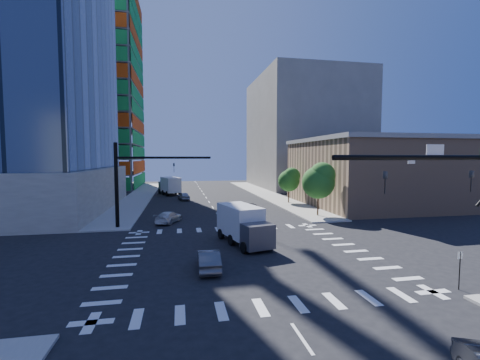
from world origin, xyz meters
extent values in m
plane|color=black|center=(0.00, 0.00, 0.00)|extent=(160.00, 160.00, 0.00)
cube|color=silver|center=(0.00, 0.00, 0.01)|extent=(20.00, 20.00, 0.01)
cube|color=gray|center=(12.50, 40.00, 0.07)|extent=(5.00, 60.00, 0.15)
cube|color=gray|center=(-12.50, 40.00, 0.07)|extent=(5.00, 60.00, 0.15)
cube|color=#1A913B|center=(-14.90, 62.00, 24.50)|extent=(0.12, 24.00, 49.00)
cube|color=#C5400B|center=(-27.50, 49.40, 24.50)|extent=(24.00, 0.12, 49.00)
cube|color=tan|center=(25.00, 22.00, 5.00)|extent=(20.00, 22.00, 10.00)
cube|color=slate|center=(25.00, 22.00, 10.30)|extent=(20.50, 22.50, 0.60)
cube|color=slate|center=(27.00, 55.00, 14.00)|extent=(24.00, 30.00, 28.00)
cylinder|color=black|center=(6.50, -11.50, 7.55)|extent=(10.00, 0.24, 0.24)
imported|color=black|center=(8.50, -11.50, 6.45)|extent=(0.16, 0.20, 1.00)
imported|color=black|center=(4.00, -11.50, 6.45)|extent=(0.16, 0.20, 1.00)
cube|color=white|center=(6.50, -11.50, 7.90)|extent=(0.90, 0.04, 0.50)
cylinder|color=black|center=(-11.50, 11.50, 4.65)|extent=(0.40, 0.40, 9.00)
cylinder|color=black|center=(-6.50, 11.50, 7.55)|extent=(10.00, 0.24, 0.24)
imported|color=black|center=(-5.50, 11.50, 6.45)|extent=(0.16, 0.20, 1.00)
cylinder|color=#382316|center=(12.50, 14.00, 1.29)|extent=(0.20, 0.20, 2.27)
sphere|color=#114316|center=(12.50, 14.00, 4.38)|extent=(4.16, 4.16, 4.16)
sphere|color=#397928|center=(12.90, 13.70, 5.35)|extent=(3.25, 3.25, 3.25)
cylinder|color=#382316|center=(12.80, 26.00, 1.11)|extent=(0.20, 0.20, 1.92)
sphere|color=#114316|center=(12.80, 26.00, 3.72)|extent=(3.52, 3.52, 3.52)
sphere|color=#397928|center=(13.20, 25.70, 4.55)|extent=(2.75, 2.75, 2.75)
cylinder|color=black|center=(10.70, -9.00, 1.10)|extent=(0.06, 0.06, 2.20)
cube|color=silver|center=(10.70, -9.00, 2.00)|extent=(0.30, 0.03, 0.40)
imported|color=black|center=(4.01, 16.26, 0.76)|extent=(3.18, 5.74, 1.52)
imported|color=silver|center=(-6.19, 13.48, 0.65)|extent=(3.49, 4.86, 1.31)
imported|color=#A2A3AA|center=(-4.17, 33.38, 0.69)|extent=(2.32, 4.30, 1.39)
imported|color=#4F5055|center=(-3.07, -2.98, 0.67)|extent=(1.51, 4.11, 1.34)
cube|color=silver|center=(0.59, 2.68, 1.95)|extent=(3.62, 5.58, 2.67)
cube|color=#3F3E45|center=(0.59, 2.68, 1.28)|extent=(2.74, 2.36, 1.95)
cube|color=silver|center=(-7.00, 42.68, 2.12)|extent=(4.29, 6.14, 2.90)
cube|color=#3F3E45|center=(-7.00, 42.68, 1.40)|extent=(3.07, 2.71, 2.12)
camera|label=1|loc=(-4.95, -24.20, 7.55)|focal=24.00mm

